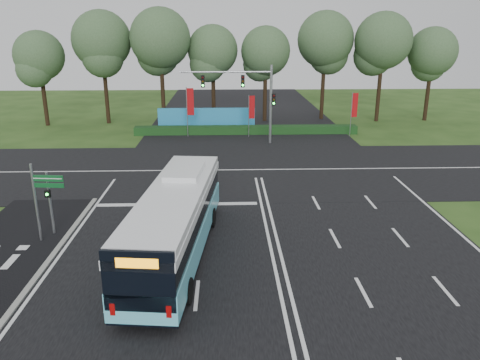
# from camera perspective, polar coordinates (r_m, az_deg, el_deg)

# --- Properties ---
(ground) EXTENTS (120.00, 120.00, 0.00)m
(ground) POSITION_cam_1_polar(r_m,az_deg,el_deg) (23.44, 3.53, -7.31)
(ground) COLOR #274617
(ground) RESTS_ON ground
(road_main) EXTENTS (20.00, 120.00, 0.04)m
(road_main) POSITION_cam_1_polar(r_m,az_deg,el_deg) (23.43, 3.53, -7.26)
(road_main) COLOR black
(road_main) RESTS_ON ground
(road_cross) EXTENTS (120.00, 14.00, 0.05)m
(road_cross) POSITION_cam_1_polar(r_m,az_deg,el_deg) (34.63, 1.71, 1.24)
(road_cross) COLOR black
(road_cross) RESTS_ON ground
(kerb_strip) EXTENTS (0.25, 18.00, 0.12)m
(kerb_strip) POSITION_cam_1_polar(r_m,az_deg,el_deg) (22.12, -23.16, -10.30)
(kerb_strip) COLOR gray
(kerb_strip) RESTS_ON ground
(city_bus) EXTENTS (3.75, 12.27, 3.47)m
(city_bus) POSITION_cam_1_polar(r_m,az_deg,el_deg) (21.30, -7.82, -5.00)
(city_bus) COLOR #62CEE4
(city_bus) RESTS_ON ground
(pedestrian_signal) EXTENTS (0.28, 0.41, 3.28)m
(pedestrian_signal) POSITION_cam_1_polar(r_m,az_deg,el_deg) (25.16, -22.18, -2.44)
(pedestrian_signal) COLOR gray
(pedestrian_signal) RESTS_ON ground
(street_sign) EXTENTS (1.54, 0.24, 3.97)m
(street_sign) POSITION_cam_1_polar(r_m,az_deg,el_deg) (24.23, -23.05, -1.53)
(street_sign) COLOR gray
(street_sign) RESTS_ON ground
(banner_flag_left) EXTENTS (0.70, 0.10, 4.77)m
(banner_flag_left) POSITION_cam_1_polar(r_m,az_deg,el_deg) (45.17, -6.18, 9.10)
(banner_flag_left) COLOR gray
(banner_flag_left) RESTS_ON ground
(banner_flag_mid) EXTENTS (0.59, 0.17, 4.06)m
(banner_flag_mid) POSITION_cam_1_polar(r_m,az_deg,el_deg) (44.90, 1.36, 8.59)
(banner_flag_mid) COLOR gray
(banner_flag_mid) RESTS_ON ground
(banner_flag_right) EXTENTS (0.62, 0.19, 4.28)m
(banner_flag_right) POSITION_cam_1_polar(r_m,az_deg,el_deg) (46.41, 13.71, 8.57)
(banner_flag_right) COLOR gray
(banner_flag_right) RESTS_ON ground
(traffic_light_gantry) EXTENTS (8.41, 0.28, 7.00)m
(traffic_light_gantry) POSITION_cam_1_polar(r_m,az_deg,el_deg) (41.99, 1.32, 10.69)
(traffic_light_gantry) COLOR gray
(traffic_light_gantry) RESTS_ON ground
(hedge) EXTENTS (22.00, 1.20, 0.80)m
(hedge) POSITION_cam_1_polar(r_m,az_deg,el_deg) (46.64, 0.76, 6.11)
(hedge) COLOR #163B15
(hedge) RESTS_ON ground
(blue_hoarding) EXTENTS (10.00, 0.30, 2.20)m
(blue_hoarding) POSITION_cam_1_polar(r_m,az_deg,el_deg) (48.94, -4.10, 7.47)
(blue_hoarding) COLOR #2386BE
(blue_hoarding) RESTS_ON ground
(eucalyptus_row) EXTENTS (47.26, 8.72, 12.18)m
(eucalyptus_row) POSITION_cam_1_polar(r_m,az_deg,el_deg) (52.10, 0.42, 16.17)
(eucalyptus_row) COLOR black
(eucalyptus_row) RESTS_ON ground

